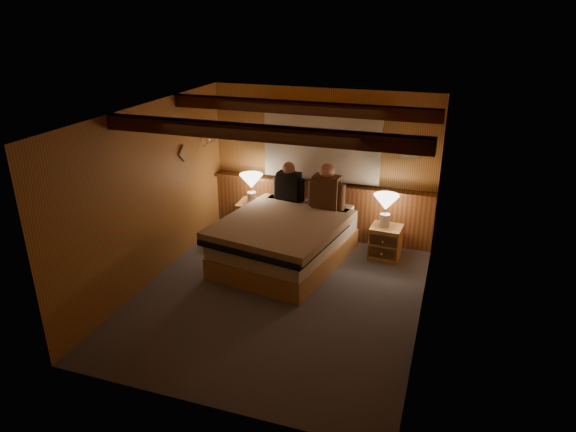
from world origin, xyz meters
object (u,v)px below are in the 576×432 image
at_px(person_right, 326,190).
at_px(lamp_left, 251,183).
at_px(nightstand_left, 255,218).
at_px(nightstand_right, 385,242).
at_px(duffel_bag, 232,235).
at_px(lamp_right, 386,204).
at_px(person_left, 289,184).
at_px(bed, 285,240).

bearing_deg(person_right, lamp_left, 179.30).
distance_m(nightstand_left, nightstand_right, 2.18).
bearing_deg(nightstand_right, person_right, -175.15).
height_order(nightstand_right, duffel_bag, nightstand_right).
xyz_separation_m(nightstand_right, lamp_left, (-2.20, 0.10, 0.66)).
distance_m(nightstand_left, duffel_bag, 0.54).
height_order(lamp_left, lamp_right, lamp_left).
height_order(nightstand_left, person_right, person_right).
xyz_separation_m(nightstand_left, lamp_right, (2.14, -0.11, 0.55)).
bearing_deg(lamp_left, person_right, -5.62).
distance_m(nightstand_right, lamp_right, 0.59).
bearing_deg(person_left, lamp_right, 1.06).
xyz_separation_m(nightstand_left, duffel_bag, (-0.20, -0.49, -0.13)).
distance_m(bed, person_left, 1.00).
relative_size(nightstand_left, lamp_left, 1.17).
bearing_deg(person_left, duffel_bag, -143.86).
distance_m(person_left, person_right, 0.67).
height_order(bed, lamp_left, lamp_left).
bearing_deg(nightstand_left, person_right, -12.36).
xyz_separation_m(nightstand_left, person_right, (1.24, -0.16, 0.70)).
xyz_separation_m(bed, nightstand_right, (1.38, 0.65, -0.12)).
bearing_deg(duffel_bag, nightstand_left, 55.46).
xyz_separation_m(bed, lamp_right, (1.34, 0.68, 0.47)).
bearing_deg(bed, duffel_bag, 172.63).
relative_size(bed, nightstand_left, 4.02).
relative_size(bed, lamp_right, 4.72).
xyz_separation_m(nightstand_left, lamp_left, (-0.02, -0.04, 0.63)).
bearing_deg(nightstand_right, duffel_bag, -168.22).
height_order(bed, lamp_right, lamp_right).
relative_size(nightstand_right, lamp_left, 1.02).
bearing_deg(nightstand_right, person_left, 178.60).
height_order(lamp_left, duffel_bag, lamp_left).
bearing_deg(bed, nightstand_left, 145.04).
bearing_deg(nightstand_left, nightstand_right, -8.62).
xyz_separation_m(bed, person_right, (0.45, 0.63, 0.62)).
relative_size(nightstand_right, person_right, 0.69).
relative_size(nightstand_right, person_left, 0.78).
relative_size(lamp_right, person_left, 0.77).
height_order(bed, duffel_bag, bed).
distance_m(nightstand_left, person_left, 0.89).
bearing_deg(lamp_right, bed, -152.89).
distance_m(person_left, duffel_bag, 1.22).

